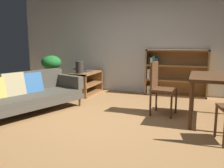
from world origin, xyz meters
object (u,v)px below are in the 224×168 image
Objects in this scene: open_laptop at (84,70)px; dining_chair_near at (160,86)px; potted_floor_plant at (51,67)px; bookshelf at (173,73)px; media_console at (86,83)px; fabric_couch at (25,93)px; desk_speaker at (79,67)px; dining_table at (216,81)px.

dining_chair_near is at bearing -30.64° from open_laptop.
bookshelf is (3.06, 0.59, -0.10)m from potted_floor_plant.
potted_floor_plant is at bearing -169.02° from bookshelf.
bookshelf is (2.08, 0.54, 0.29)m from media_console.
open_laptop is 2.24m from bookshelf.
media_console is 2.34m from dining_chair_near.
dining_chair_near reaches higher than fabric_couch.
open_laptop is 2.49m from dining_chair_near.
desk_speaker is 3.14m from dining_table.
desk_speaker reaches higher than dining_table.
media_console is at bearing 2.95° from potted_floor_plant.
dining_table is (3.92, -1.22, 0.02)m from potted_floor_plant.
bookshelf is at bearing 21.27° from desk_speaker.
bookshelf is (2.20, 0.43, -0.02)m from open_laptop.
dining_table is at bearing -17.30° from potted_floor_plant.
bookshelf reaches higher than potted_floor_plant.
open_laptop is 3.36m from dining_table.
dining_table is 0.78× the size of bookshelf.
dining_chair_near reaches higher than potted_floor_plant.
media_console is at bearing -43.43° from open_laptop.
dining_chair_near is (-0.92, 0.12, -0.15)m from dining_table.
potted_floor_plant is at bearing -177.05° from media_console.
potted_floor_plant is 0.65× the size of bookshelf.
potted_floor_plant is at bearing 159.78° from dining_chair_near.
potted_floor_plant is (-0.62, 1.84, 0.29)m from fabric_couch.
dining_chair_near is 1.70m from bookshelf.
desk_speaker is 0.30× the size of potted_floor_plant.
media_console is (0.36, 1.89, -0.10)m from fabric_couch.
bookshelf is at bearing 11.11° from open_laptop.
dining_chair_near is 0.65× the size of bookshelf.
bookshelf reaches higher than media_console.
potted_floor_plant is at bearing 162.70° from dining_table.
dining_table is at bearing -24.33° from open_laptop.
fabric_couch is at bearing -162.93° from dining_chair_near.
dining_chair_near is (3.00, -1.10, -0.13)m from potted_floor_plant.
fabric_couch is 2.50m from dining_chair_near.
dining_table is (3.30, 0.61, 0.31)m from fabric_couch.
dining_table reaches higher than media_console.
open_laptop is 0.31× the size of bookshelf.
fabric_couch is 1.96m from potted_floor_plant.
bookshelf is (2.45, 2.43, 0.19)m from fabric_couch.
desk_speaker reaches higher than fabric_couch.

